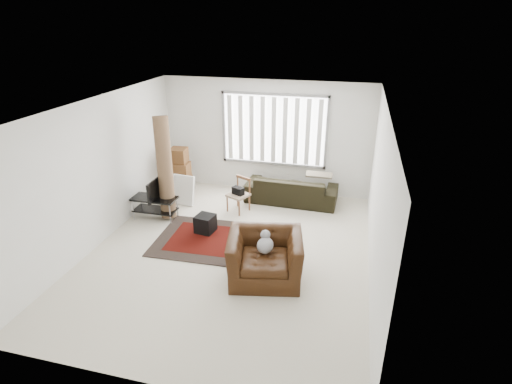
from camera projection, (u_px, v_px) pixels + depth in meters
room at (237, 153)px, 7.13m from camera, size 6.00×6.02×2.71m
persian_rug at (220, 241)px, 7.74m from camera, size 2.51×1.72×0.02m
tv_stand at (155, 203)px, 8.51m from camera, size 0.95×0.43×0.48m
tv at (153, 188)px, 8.36m from camera, size 0.10×0.77×0.44m
subwoofer at (205, 223)px, 7.99m from camera, size 0.40×0.40×0.35m
moving_boxes at (180, 173)px, 9.58m from camera, size 0.50×0.47×1.15m
white_flatpack at (183, 190)px, 9.16m from camera, size 0.56×0.28×0.68m
rolled_rug at (165, 168)px, 8.37m from camera, size 0.58×0.75×2.17m
sofa at (291, 185)px, 9.24m from camera, size 2.13×0.97×0.81m
side_chair at (239, 193)px, 8.79m from camera, size 0.55×0.55×0.77m
armchair at (265, 254)px, 6.52m from camera, size 1.38×1.26×0.89m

